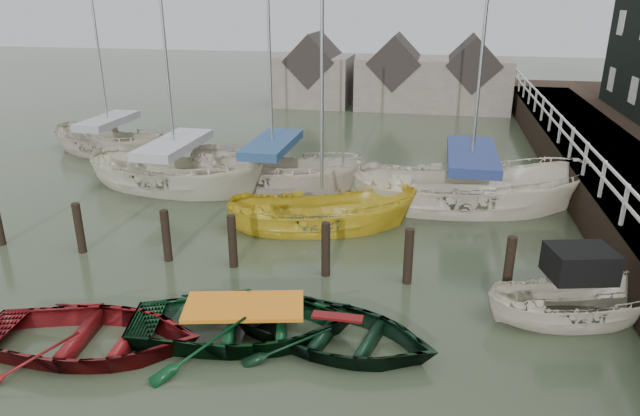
% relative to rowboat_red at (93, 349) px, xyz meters
% --- Properties ---
extents(ground, '(120.00, 120.00, 0.00)m').
position_rel_rowboat_red_xyz_m(ground, '(2.67, 1.03, 0.00)').
color(ground, '#273220').
rests_on(ground, ground).
extents(pier, '(3.04, 32.00, 2.70)m').
position_rel_rowboat_red_xyz_m(pier, '(12.15, 11.03, 0.71)').
color(pier, black).
rests_on(pier, ground).
extents(mooring_pilings, '(13.72, 0.22, 1.80)m').
position_rel_rowboat_red_xyz_m(mooring_pilings, '(1.56, 4.03, 0.50)').
color(mooring_pilings, black).
rests_on(mooring_pilings, ground).
extents(far_sheds, '(14.00, 4.08, 4.39)m').
position_rel_rowboat_red_xyz_m(far_sheds, '(3.50, 27.03, 1.86)').
color(far_sheds, '#665B51').
rests_on(far_sheds, ground).
extents(rowboat_red, '(4.69, 3.60, 0.90)m').
position_rel_rowboat_red_xyz_m(rowboat_red, '(0.00, 0.00, 0.00)').
color(rowboat_red, '#610D10').
rests_on(rowboat_red, ground).
extents(rowboat_green, '(5.18, 4.21, 0.94)m').
position_rel_rowboat_red_xyz_m(rowboat_green, '(2.79, 1.05, 0.00)').
color(rowboat_green, black).
rests_on(rowboat_green, ground).
extents(rowboat_dkgreen, '(4.55, 3.68, 0.83)m').
position_rel_rowboat_red_xyz_m(rowboat_dkgreen, '(4.67, 1.13, 0.00)').
color(rowboat_dkgreen, black).
rests_on(rowboat_dkgreen, ground).
extents(motorboat, '(4.08, 2.34, 2.30)m').
position_rel_rowboat_red_xyz_m(motorboat, '(9.47, 3.11, 0.11)').
color(motorboat, beige).
rests_on(motorboat, ground).
extents(sailboat_a, '(7.31, 3.60, 11.32)m').
position_rel_rowboat_red_xyz_m(sailboat_a, '(-2.65, 9.64, 0.06)').
color(sailboat_a, beige).
rests_on(sailboat_a, ground).
extents(sailboat_b, '(7.22, 3.92, 12.07)m').
position_rel_rowboat_red_xyz_m(sailboat_b, '(0.67, 10.51, 0.06)').
color(sailboat_b, beige).
rests_on(sailboat_b, ground).
extents(sailboat_c, '(6.00, 3.50, 10.17)m').
position_rel_rowboat_red_xyz_m(sailboat_c, '(3.15, 7.11, 0.02)').
color(sailboat_c, gold).
rests_on(sailboat_c, ground).
extents(sailboat_d, '(7.89, 3.87, 13.39)m').
position_rel_rowboat_red_xyz_m(sailboat_d, '(7.49, 9.75, 0.06)').
color(sailboat_d, silver).
rests_on(sailboat_d, ground).
extents(sailboat_e, '(6.68, 4.23, 10.00)m').
position_rel_rowboat_red_xyz_m(sailboat_e, '(-7.53, 13.47, 0.06)').
color(sailboat_e, beige).
rests_on(sailboat_e, ground).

